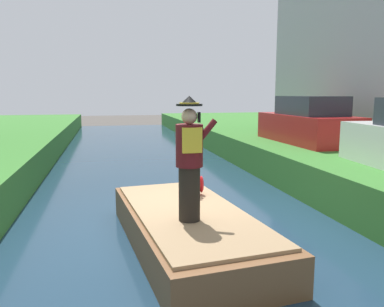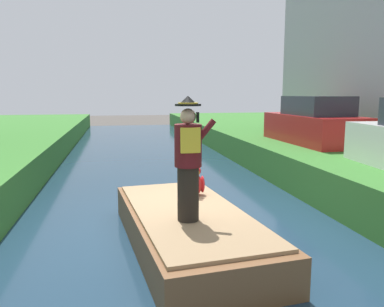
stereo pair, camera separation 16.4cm
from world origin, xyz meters
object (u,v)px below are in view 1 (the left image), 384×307
at_px(boat, 189,228).
at_px(parrot_plush, 194,182).
at_px(person_pirate, 190,159).
at_px(parked_car_red, 308,123).

height_order(boat, parrot_plush, parrot_plush).
bearing_deg(person_pirate, parked_car_red, 47.71).
xyz_separation_m(boat, parked_car_red, (5.14, 5.48, 1.24)).
bearing_deg(parked_car_red, boat, -133.20).
bearing_deg(parrot_plush, boat, -108.41).
xyz_separation_m(boat, person_pirate, (-0.09, -0.49, 1.23)).
xyz_separation_m(person_pirate, parrot_plush, (0.39, 1.39, -0.68)).
relative_size(boat, parked_car_red, 1.08).
bearing_deg(parked_car_red, parrot_plush, -136.62).
height_order(person_pirate, parked_car_red, person_pirate).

